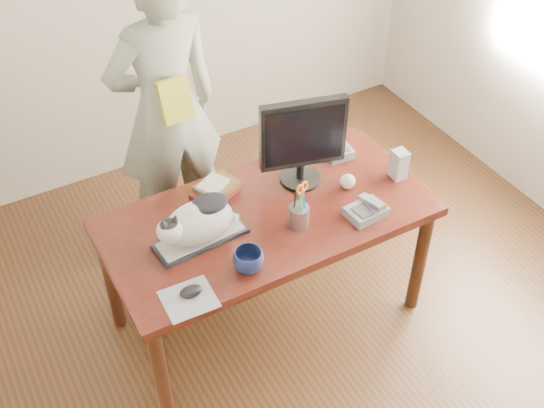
% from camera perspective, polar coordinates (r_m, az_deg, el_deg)
% --- Properties ---
extents(room, '(4.50, 4.50, 4.50)m').
position_cam_1_polar(room, '(2.54, 6.11, 1.31)').
color(room, black).
rests_on(room, ground).
extents(desk, '(1.60, 0.80, 0.75)m').
position_cam_1_polar(desk, '(3.46, -1.05, -1.85)').
color(desk, black).
rests_on(desk, ground).
extents(keyboard, '(0.45, 0.20, 0.03)m').
position_cam_1_polar(keyboard, '(3.18, -5.97, -2.87)').
color(keyboard, black).
rests_on(keyboard, desk).
extents(cat, '(0.43, 0.24, 0.24)m').
position_cam_1_polar(cat, '(3.10, -6.32, -1.49)').
color(cat, white).
rests_on(cat, keyboard).
extents(monitor, '(0.43, 0.26, 0.49)m').
position_cam_1_polar(monitor, '(3.33, 2.60, 5.49)').
color(monitor, black).
rests_on(monitor, desk).
extents(pen_cup, '(0.13, 0.13, 0.25)m').
position_cam_1_polar(pen_cup, '(3.21, 2.28, -0.81)').
color(pen_cup, '#98989E').
rests_on(pen_cup, desk).
extents(mousepad, '(0.23, 0.21, 0.01)m').
position_cam_1_polar(mousepad, '(2.95, -6.98, -7.90)').
color(mousepad, '#9DA0A8').
rests_on(mousepad, desk).
extents(mouse, '(0.10, 0.07, 0.04)m').
position_cam_1_polar(mouse, '(2.95, -6.81, -7.24)').
color(mouse, black).
rests_on(mouse, mousepad).
extents(coffee_mug, '(0.18, 0.18, 0.11)m').
position_cam_1_polar(coffee_mug, '(3.01, -1.98, -4.76)').
color(coffee_mug, '#0D1636').
rests_on(coffee_mug, desk).
extents(phone, '(0.20, 0.17, 0.09)m').
position_cam_1_polar(phone, '(3.32, 7.92, -0.53)').
color(phone, slate).
rests_on(phone, desk).
extents(speaker, '(0.07, 0.08, 0.16)m').
position_cam_1_polar(speaker, '(3.54, 10.58, 3.28)').
color(speaker, '#99999C').
rests_on(speaker, desk).
extents(baseball, '(0.08, 0.08, 0.08)m').
position_cam_1_polar(baseball, '(3.45, 6.36, 1.88)').
color(baseball, white).
rests_on(baseball, desk).
extents(book_stack, '(0.27, 0.24, 0.08)m').
position_cam_1_polar(book_stack, '(3.40, -4.74, 1.27)').
color(book_stack, '#4E1415').
rests_on(book_stack, desk).
extents(calculator, '(0.15, 0.19, 0.06)m').
position_cam_1_polar(calculator, '(3.68, 5.37, 4.58)').
color(calculator, slate).
rests_on(calculator, desk).
extents(person, '(0.67, 0.45, 1.78)m').
position_cam_1_polar(person, '(3.81, -8.87, 7.74)').
color(person, beige).
rests_on(person, ground).
extents(held_book, '(0.17, 0.11, 0.23)m').
position_cam_1_polar(held_book, '(3.59, -8.08, 8.60)').
color(held_book, gold).
rests_on(held_book, person).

